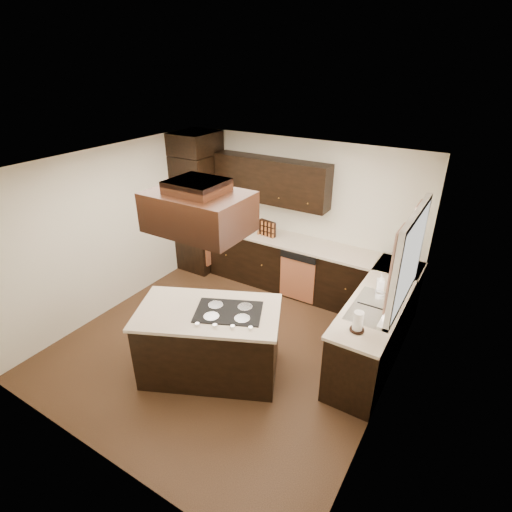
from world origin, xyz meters
name	(u,v)px	position (x,y,z in m)	size (l,w,h in m)	color
floor	(228,344)	(0.00, 0.00, -0.01)	(4.20, 4.20, 0.02)	brown
ceiling	(221,166)	(0.00, 0.00, 2.51)	(4.20, 4.20, 0.02)	white
wall_back	(298,215)	(0.00, 2.11, 1.25)	(4.20, 0.02, 2.50)	#EDE8CE
wall_front	(82,363)	(0.00, -2.11, 1.25)	(4.20, 0.02, 2.50)	#EDE8CE
wall_left	(111,231)	(-2.11, 0.00, 1.25)	(0.02, 4.20, 2.50)	#EDE8CE
wall_right	(394,316)	(2.11, 0.00, 1.25)	(0.02, 4.20, 2.50)	#EDE8CE
oven_column	(200,213)	(-1.78, 1.71, 1.06)	(0.65, 0.75, 2.12)	black
wall_oven_face	(215,214)	(-1.43, 1.71, 1.12)	(0.05, 0.62, 0.78)	#BC6943
base_cabinets_back	(290,265)	(0.03, 1.80, 0.44)	(2.93, 0.60, 0.88)	black
base_cabinets_right	(378,326)	(1.80, 0.90, 0.44)	(0.60, 2.40, 0.88)	black
countertop_back	(290,241)	(0.03, 1.79, 0.90)	(2.93, 0.63, 0.04)	beige
countertop_right	(382,296)	(1.79, 0.90, 0.90)	(0.63, 2.40, 0.04)	beige
upper_cabinets	(271,181)	(-0.43, 1.93, 1.81)	(2.00, 0.34, 0.72)	black
dishwasher_front	(297,280)	(0.33, 1.50, 0.40)	(0.60, 0.05, 0.72)	#BC6943
window_frame	(409,259)	(2.07, 0.55, 1.65)	(0.06, 1.32, 1.12)	white
window_pane	(411,260)	(2.10, 0.55, 1.65)	(0.00, 1.20, 1.00)	white
curtain_left	(394,269)	(2.01, 0.13, 1.70)	(0.02, 0.34, 0.90)	beige
curtain_right	(412,240)	(2.01, 0.97, 1.70)	(0.02, 0.34, 0.90)	beige
sink_rim	(375,308)	(1.80, 0.55, 0.92)	(0.52, 0.84, 0.01)	silver
island	(210,343)	(0.13, -0.54, 0.44)	(1.64, 0.89, 0.88)	black
island_top	(208,312)	(0.13, -0.54, 0.90)	(1.70, 0.95, 0.04)	beige
cooktop	(229,312)	(0.35, -0.44, 0.93)	(0.77, 0.52, 0.01)	black
range_hood	(199,212)	(0.10, -0.55, 2.16)	(1.05, 0.72, 0.42)	black
hood_duct	(197,186)	(0.10, -0.55, 2.44)	(0.55, 0.50, 0.13)	black
blender_base	(234,225)	(-1.05, 1.75, 0.97)	(0.15, 0.15, 0.10)	silver
blender_pitcher	(234,215)	(-1.05, 1.75, 1.15)	(0.13, 0.13, 0.26)	silver
spice_rack	(267,228)	(-0.38, 1.75, 1.05)	(0.31, 0.08, 0.26)	black
mixing_bowl	(236,225)	(-1.03, 1.77, 0.96)	(0.29, 0.29, 0.07)	white
soap_bottle	(381,282)	(1.72, 1.02, 1.02)	(0.09, 0.09, 0.20)	white
paper_towel	(358,322)	(1.76, 0.01, 1.04)	(0.11, 0.11, 0.24)	white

